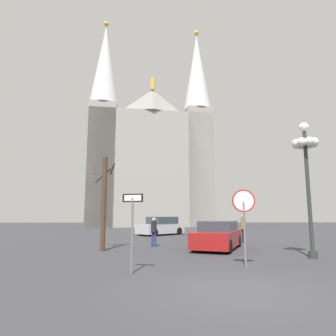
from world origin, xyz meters
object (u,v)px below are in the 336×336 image
at_px(one_way_arrow_sign, 132,222).
at_px(parked_car_near_silver, 161,226).
at_px(street_lamp, 306,157).
at_px(parked_car_far_red, 218,236).
at_px(bare_tree, 104,200).
at_px(cathedral, 150,159).
at_px(pedestrian_walking, 243,226).
at_px(stop_sign, 244,212).
at_px(pedestrian_standing, 154,229).

bearing_deg(one_way_arrow_sign, parked_car_near_silver, 86.73).
xyz_separation_m(street_lamp, parked_car_far_red, (-3.24, 3.49, -3.55)).
height_order(bare_tree, parked_car_far_red, bare_tree).
xyz_separation_m(cathedral, bare_tree, (-1.25, -30.96, -7.83)).
xyz_separation_m(one_way_arrow_sign, pedestrian_walking, (6.20, 9.72, -0.48)).
relative_size(one_way_arrow_sign, bare_tree, 0.49).
height_order(cathedral, stop_sign, cathedral).
xyz_separation_m(stop_sign, parked_car_far_red, (0.13, 5.50, -1.18)).
relative_size(stop_sign, pedestrian_walking, 1.49).
distance_m(cathedral, parked_car_near_silver, 21.87).
bearing_deg(cathedral, pedestrian_standing, -87.51).
height_order(cathedral, street_lamp, cathedral).
distance_m(one_way_arrow_sign, parked_car_near_silver, 17.25).
height_order(stop_sign, pedestrian_walking, stop_sign).
bearing_deg(parked_car_near_silver, stop_sign, -80.14).
bearing_deg(stop_sign, pedestrian_walking, 74.65).
bearing_deg(cathedral, bare_tree, -92.32).
bearing_deg(pedestrian_standing, parked_car_far_red, -19.42).
relative_size(bare_tree, parked_car_far_red, 1.00).
height_order(street_lamp, pedestrian_standing, street_lamp).
bearing_deg(parked_car_near_silver, cathedral, 95.00).
xyz_separation_m(stop_sign, street_lamp, (3.37, 2.01, 2.37)).
xyz_separation_m(cathedral, one_way_arrow_sign, (0.73, -36.77, -8.77)).
height_order(stop_sign, parked_car_near_silver, stop_sign).
relative_size(parked_car_near_silver, parked_car_far_red, 0.89).
distance_m(bare_tree, pedestrian_walking, 9.18).
xyz_separation_m(cathedral, stop_sign, (4.53, -35.80, -8.47)).
xyz_separation_m(parked_car_far_red, pedestrian_standing, (-3.39, 1.20, 0.28)).
xyz_separation_m(bare_tree, parked_car_near_silver, (2.97, 11.39, -1.77)).
height_order(cathedral, parked_car_near_silver, cathedral).
bearing_deg(cathedral, parked_car_near_silver, -85.00).
bearing_deg(stop_sign, one_way_arrow_sign, -165.65).
bearing_deg(one_way_arrow_sign, pedestrian_standing, 85.99).
xyz_separation_m(bare_tree, pedestrian_walking, (8.19, 3.90, -1.43)).
distance_m(cathedral, bare_tree, 31.96).
height_order(one_way_arrow_sign, street_lamp, street_lamp).
height_order(one_way_arrow_sign, bare_tree, bare_tree).
bearing_deg(one_way_arrow_sign, parked_car_far_red, 58.75).
relative_size(one_way_arrow_sign, parked_car_far_red, 0.49).
relative_size(pedestrian_walking, pedestrian_standing, 1.11).
xyz_separation_m(one_way_arrow_sign, parked_car_near_silver, (0.98, 17.20, -0.83)).
height_order(stop_sign, street_lamp, street_lamp).
xyz_separation_m(cathedral, parked_car_far_red, (4.66, -30.30, -9.65)).
bearing_deg(pedestrian_walking, parked_car_near_silver, 124.91).
bearing_deg(pedestrian_standing, street_lamp, -35.27).
xyz_separation_m(stop_sign, pedestrian_walking, (2.40, 8.74, -0.78)).
xyz_separation_m(one_way_arrow_sign, bare_tree, (-1.98, 5.81, 0.94)).
bearing_deg(pedestrian_standing, bare_tree, -143.60).
relative_size(cathedral, parked_car_far_red, 6.39).
bearing_deg(parked_car_far_red, street_lamp, -47.16).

